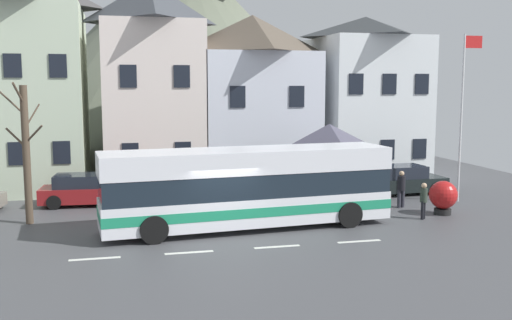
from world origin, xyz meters
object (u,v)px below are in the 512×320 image
(townhouse_02, at_px, (151,84))
(parked_car_01, at_px, (400,180))
(hilltop_castle, at_px, (179,36))
(bus_shelter, at_px, (329,138))
(pedestrian_00, at_px, (401,187))
(flagpole, at_px, (463,107))
(public_bench, at_px, (289,185))
(bare_tree_01, at_px, (26,153))
(parked_car_02, at_px, (87,190))
(transit_bus, at_px, (248,188))
(pedestrian_01, at_px, (424,198))
(townhouse_01, at_px, (25,78))
(townhouse_03, at_px, (253,99))
(townhouse_04, at_px, (364,98))
(harbour_buoy, at_px, (443,196))

(townhouse_02, height_order, parked_car_01, townhouse_02)
(hilltop_castle, height_order, bus_shelter, hilltop_castle)
(pedestrian_00, height_order, flagpole, flagpole)
(public_bench, height_order, bare_tree_01, bare_tree_01)
(parked_car_02, xyz_separation_m, pedestrian_00, (13.72, -3.83, 0.23))
(transit_bus, distance_m, pedestrian_00, 7.81)
(pedestrian_01, xyz_separation_m, bare_tree_01, (-15.60, 2.89, 1.96))
(bus_shelter, relative_size, parked_car_01, 0.82)
(pedestrian_00, xyz_separation_m, bare_tree_01, (-15.78, 0.57, 1.92))
(hilltop_castle, bearing_deg, pedestrian_01, -76.22)
(parked_car_01, relative_size, public_bench, 3.16)
(bus_shelter, relative_size, bare_tree_01, 0.66)
(townhouse_01, xyz_separation_m, transit_bus, (9.41, -11.18, -4.25))
(public_bench, bearing_deg, bus_shelter, -56.63)
(townhouse_03, xyz_separation_m, bare_tree_01, (-11.03, -8.41, -1.82))
(townhouse_01, bearing_deg, townhouse_02, -1.06)
(hilltop_castle, distance_m, parked_car_02, 24.59)
(townhouse_01, distance_m, pedestrian_00, 19.81)
(townhouse_02, xyz_separation_m, pedestrian_01, (10.22, -11.29, -4.59))
(townhouse_01, bearing_deg, townhouse_03, -0.53)
(townhouse_01, distance_m, parked_car_01, 20.03)
(townhouse_04, bearing_deg, pedestrian_00, -102.73)
(townhouse_03, relative_size, flagpole, 1.20)
(townhouse_04, height_order, flagpole, townhouse_04)
(townhouse_01, distance_m, hilltop_castle, 19.75)
(townhouse_01, height_order, pedestrian_00, townhouse_01)
(townhouse_04, relative_size, pedestrian_00, 5.67)
(hilltop_castle, relative_size, pedestrian_00, 20.00)
(townhouse_02, relative_size, bus_shelter, 2.99)
(harbour_buoy, relative_size, bare_tree_01, 0.26)
(pedestrian_00, bearing_deg, townhouse_01, 151.73)
(pedestrian_00, relative_size, bare_tree_01, 0.30)
(bare_tree_01, bearing_deg, pedestrian_00, -2.08)
(townhouse_03, distance_m, bare_tree_01, 13.99)
(bare_tree_01, bearing_deg, transit_bus, -17.81)
(bare_tree_01, bearing_deg, townhouse_01, 97.53)
(bare_tree_01, bearing_deg, parked_car_01, 8.12)
(townhouse_04, xyz_separation_m, harbour_buoy, (-0.93, -10.59, -3.90))
(townhouse_04, distance_m, transit_bus, 14.86)
(bare_tree_01, bearing_deg, public_bench, 16.78)
(parked_car_01, bearing_deg, townhouse_02, 150.79)
(transit_bus, distance_m, harbour_buoy, 8.61)
(bare_tree_01, bearing_deg, flagpole, 0.29)
(parked_car_01, bearing_deg, pedestrian_01, -110.11)
(townhouse_01, relative_size, townhouse_03, 1.24)
(townhouse_04, bearing_deg, hilltop_castle, 118.23)
(hilltop_castle, height_order, harbour_buoy, hilltop_castle)
(hilltop_castle, xyz_separation_m, flagpole, (10.44, -25.17, -4.96))
(parked_car_01, bearing_deg, public_bench, 166.19)
(hilltop_castle, bearing_deg, transit_bus, -90.82)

